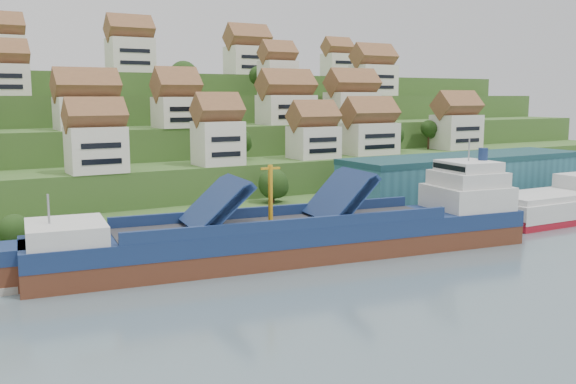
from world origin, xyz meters
TOP-DOWN VIEW (x-y plane):
  - ground at (0.00, 0.00)m, footprint 300.00×300.00m
  - quay at (20.00, 15.00)m, footprint 180.00×14.00m
  - hillside at (0.00, 103.55)m, footprint 260.00×128.00m
  - hillside_village at (-0.90, 60.34)m, footprint 158.57×64.46m
  - hillside_trees at (-5.74, 48.76)m, footprint 142.83×62.67m
  - warehouse at (52.00, 17.00)m, footprint 60.00×15.00m
  - flagpole at (18.11, 10.00)m, footprint 1.28×0.16m
  - cargo_ship at (-0.31, -0.53)m, footprint 80.12×23.20m
  - second_ship at (60.02, -1.26)m, footprint 33.17×12.96m

SIDE VIEW (x-z plane):
  - ground at x=0.00m, z-range 0.00..0.00m
  - quay at x=20.00m, z-range 0.00..2.20m
  - second_ship at x=60.02m, z-range -1.89..7.65m
  - cargo_ship at x=-0.31m, z-range -5.45..12.13m
  - flagpole at x=18.11m, z-range 2.88..10.88m
  - warehouse at x=52.00m, z-range 2.20..12.20m
  - hillside at x=0.00m, z-range -4.84..26.16m
  - hillside_trees at x=-5.74m, z-range 2.70..33.96m
  - hillside_village at x=-0.90m, z-range 9.71..38.74m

